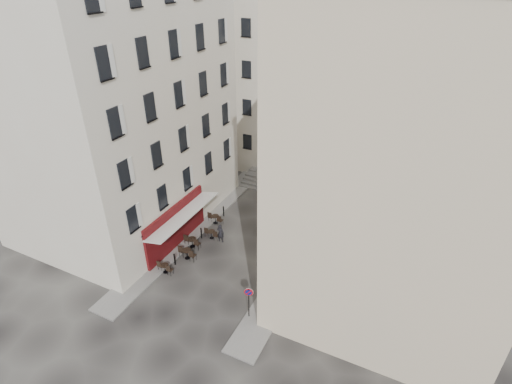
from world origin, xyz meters
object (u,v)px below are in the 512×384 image
Objects in this scene: bistro_table_a at (165,268)px; pedestrian at (220,233)px; bistro_table_b at (187,253)px; no_parking_sign at (249,297)px.

bistro_table_a is 5.08m from pedestrian.
pedestrian is (1.66, 4.79, 0.35)m from bistro_table_a.
bistro_table_a is 0.86× the size of bistro_table_b.
no_parking_sign is 1.49× the size of pedestrian.
bistro_table_b reaches higher than bistro_table_a.
bistro_table_a is at bearing 66.59° from pedestrian.
bistro_table_b is (-6.56, 3.04, -1.17)m from no_parking_sign.
no_parking_sign reaches higher than pedestrian.
bistro_table_b is (0.52, 1.94, 0.07)m from bistro_table_a.
no_parking_sign is 7.33m from bistro_table_b.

